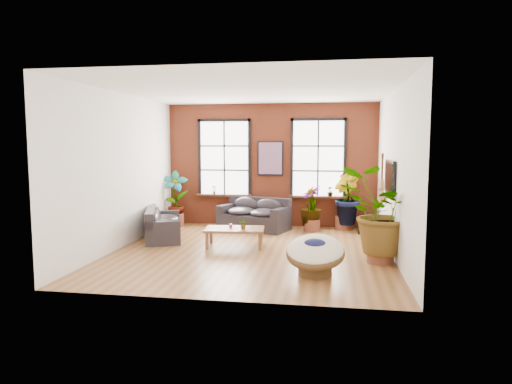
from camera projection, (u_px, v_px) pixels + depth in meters
room at (253, 172)px, 10.04m from camera, size 6.04×6.54×3.54m
sofa_back at (255, 215)px, 12.62m from camera, size 2.09×1.49×0.87m
sofa_left at (161, 225)px, 11.39m from camera, size 1.41×2.09×0.76m
coffee_table at (235, 230)px, 10.47m from camera, size 1.41×0.90×0.52m
papasan_chair at (315, 253)px, 8.17m from camera, size 1.15×1.16×0.79m
poster at (270, 158)px, 13.00m from camera, size 0.74×0.06×0.98m
tv_wall_unit at (387, 181)px, 10.04m from camera, size 0.13×1.86×1.20m
media_box at (372, 225)px, 11.96m from camera, size 0.72×0.67×0.48m
pot_back_left at (176, 220)px, 13.12m from camera, size 0.57×0.57×0.36m
pot_back_right at (344, 223)px, 12.63m from camera, size 0.52×0.52×0.36m
pot_right_wall at (380, 253)px, 9.08m from camera, size 0.69×0.69×0.39m
pot_mid at (312, 225)px, 12.40m from camera, size 0.53×0.53×0.32m
floor_plant_back_left at (175, 196)px, 13.08m from camera, size 0.88×0.72×1.45m
floor_plant_back_right at (346, 197)px, 12.53m from camera, size 0.98×1.05×1.50m
floor_plant_right_wall at (380, 212)px, 9.01m from camera, size 1.79×1.62×1.73m
floor_plant_mid at (311, 206)px, 12.38m from camera, size 0.83×0.83×1.09m
table_plant at (244, 224)px, 10.34m from camera, size 0.21×0.18×0.23m
sill_plant_left at (214, 189)px, 13.30m from camera, size 0.17×0.17×0.27m
sill_plant_right at (330, 191)px, 12.77m from camera, size 0.19×0.19×0.27m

